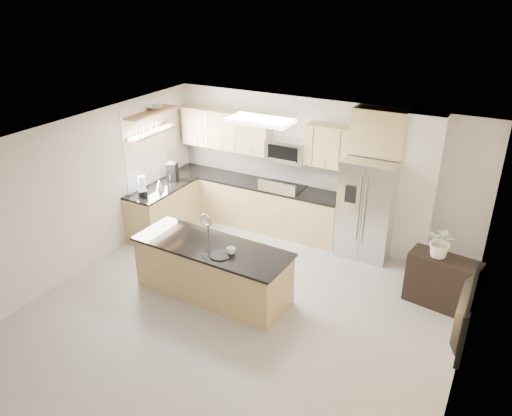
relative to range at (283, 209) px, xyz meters
The scene contains 27 objects.
floor 3.02m from the range, 78.39° to the right, with size 6.50×6.50×0.00m, color gray.
ceiling 3.66m from the range, 78.39° to the right, with size 6.00×6.50×0.02m, color silver.
wall_back 1.07m from the range, 28.76° to the left, with size 6.00×0.02×2.60m, color beige.
wall_front 6.25m from the range, 84.45° to the right, with size 6.00×0.02×2.60m, color beige.
wall_left 3.87m from the range, 129.41° to the right, with size 0.02×6.50×2.60m, color beige.
wall_right 4.71m from the range, 39.05° to the right, with size 0.02×6.50×2.60m, color beige.
back_counter 0.63m from the range, behind, with size 3.55×0.66×1.44m.
left_counter 2.33m from the range, 152.71° to the right, with size 0.66×1.50×0.92m.
range is the anchor object (origin of this frame).
upper_cabinets 1.53m from the range, 166.83° to the left, with size 3.50×0.33×0.75m.
microwave 1.16m from the range, 90.00° to the left, with size 0.76×0.40×0.40m.
refrigerator 1.71m from the range, ahead, with size 0.92×0.78×1.78m.
partition_column 2.56m from the range, ahead, with size 0.60×0.30×2.60m, color white.
window 2.86m from the range, 155.75° to the right, with size 0.04×1.15×1.65m.
shelf_lower 2.86m from the range, 156.67° to the right, with size 0.30×1.20×0.04m, color brown.
shelf_upper 3.07m from the range, 156.67° to the right, with size 0.30×1.20×0.04m, color brown.
ceiling_fixture 2.48m from the range, 81.39° to the right, with size 1.00×0.50×0.06m, color white.
island 2.43m from the range, 91.09° to the right, with size 2.51×1.00×1.28m.
credenza 3.32m from the range, 18.47° to the right, with size 1.02×0.43×0.81m, color black.
cup 2.57m from the range, 82.11° to the right, with size 0.13×0.13×0.10m, color white.
platter 2.67m from the range, 84.82° to the right, with size 0.32×0.32×0.02m, color black.
blender 2.68m from the range, 142.75° to the right, with size 0.17×0.17×0.40m.
kettle 2.40m from the range, 150.26° to the right, with size 0.18×0.18×0.23m.
coffee_maker 2.28m from the range, 162.39° to the right, with size 0.25×0.28×0.35m.
bowl 3.07m from the range, 159.25° to the right, with size 0.40×0.40×0.10m, color silver.
flower_vase 3.30m from the range, 19.09° to the right, with size 0.67×0.58×0.74m, color silver.
television 4.78m from the range, 41.64° to the right, with size 1.08×0.14×0.62m, color black.
Camera 1 is at (3.08, -5.00, 4.56)m, focal length 35.00 mm.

